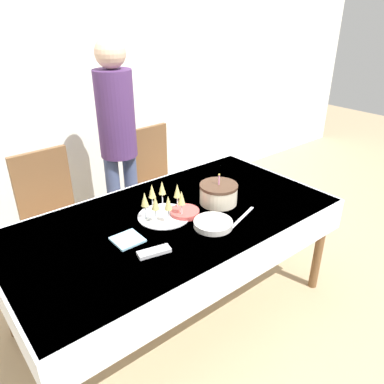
# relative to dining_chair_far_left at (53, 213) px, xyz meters

# --- Properties ---
(ground_plane) EXTENTS (12.00, 12.00, 0.00)m
(ground_plane) POSITION_rel_dining_chair_far_left_xyz_m (0.44, -0.85, -0.53)
(ground_plane) COLOR tan
(wall_back) EXTENTS (8.00, 0.05, 2.70)m
(wall_back) POSITION_rel_dining_chair_far_left_xyz_m (0.44, 0.68, 0.82)
(wall_back) COLOR silver
(wall_back) RESTS_ON ground_plane
(dining_table) EXTENTS (1.98, 1.06, 0.72)m
(dining_table) POSITION_rel_dining_chair_far_left_xyz_m (0.44, -0.85, 0.09)
(dining_table) COLOR white
(dining_table) RESTS_ON ground_plane
(dining_chair_far_left) EXTENTS (0.43, 0.43, 0.96)m
(dining_chair_far_left) POSITION_rel_dining_chair_far_left_xyz_m (0.00, 0.00, 0.00)
(dining_chair_far_left) COLOR brown
(dining_chair_far_left) RESTS_ON ground_plane
(dining_chair_far_right) EXTENTS (0.44, 0.44, 0.96)m
(dining_chair_far_right) POSITION_rel_dining_chair_far_left_xyz_m (0.88, -0.00, 0.00)
(dining_chair_far_right) COLOR brown
(dining_chair_far_right) RESTS_ON ground_plane
(birthday_cake) EXTENTS (0.24, 0.24, 0.20)m
(birthday_cake) POSITION_rel_dining_chair_far_left_xyz_m (0.77, -0.88, 0.25)
(birthday_cake) COLOR beige
(birthday_cake) RESTS_ON dining_table
(champagne_tray) EXTENTS (0.31, 0.31, 0.18)m
(champagne_tray) POSITION_rel_dining_chair_far_left_xyz_m (0.40, -0.81, 0.28)
(champagne_tray) COLOR silver
(champagne_tray) RESTS_ON dining_table
(plate_stack_main) EXTENTS (0.22, 0.22, 0.03)m
(plate_stack_main) POSITION_rel_dining_chair_far_left_xyz_m (0.55, -1.08, 0.21)
(plate_stack_main) COLOR silver
(plate_stack_main) RESTS_ON dining_table
(plate_stack_dessert) EXTENTS (0.18, 0.18, 0.03)m
(plate_stack_dessert) POSITION_rel_dining_chair_far_left_xyz_m (0.51, -0.87, 0.20)
(plate_stack_dessert) COLOR #CC4C47
(plate_stack_dessert) RESTS_ON dining_table
(cake_knife) EXTENTS (0.29, 0.11, 0.00)m
(cake_knife) POSITION_rel_dining_chair_far_left_xyz_m (0.75, -1.11, 0.19)
(cake_knife) COLOR silver
(cake_knife) RESTS_ON dining_table
(fork_pile) EXTENTS (0.18, 0.10, 0.02)m
(fork_pile) POSITION_rel_dining_chair_far_left_xyz_m (0.14, -1.08, 0.20)
(fork_pile) COLOR silver
(fork_pile) RESTS_ON dining_table
(napkin_pile) EXTENTS (0.15, 0.15, 0.01)m
(napkin_pile) POSITION_rel_dining_chair_far_left_xyz_m (0.10, -0.89, 0.20)
(napkin_pile) COLOR #8CC6E0
(napkin_pile) RESTS_ON dining_table
(person_standing) EXTENTS (0.28, 0.28, 1.67)m
(person_standing) POSITION_rel_dining_chair_far_left_xyz_m (0.59, 0.06, 0.48)
(person_standing) COLOR #3F4C72
(person_standing) RESTS_ON ground_plane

